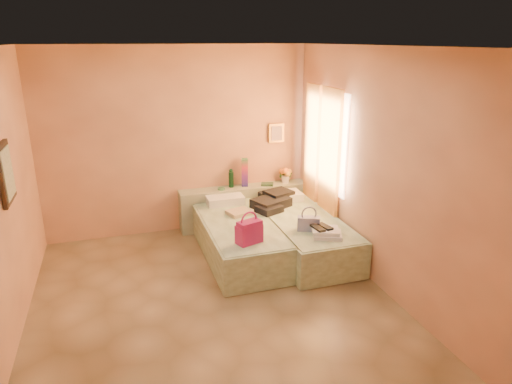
# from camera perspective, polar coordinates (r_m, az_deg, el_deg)

# --- Properties ---
(ground) EXTENTS (4.50, 4.50, 0.00)m
(ground) POSITION_cam_1_polar(r_m,az_deg,el_deg) (5.40, -5.34, -13.52)
(ground) COLOR tan
(ground) RESTS_ON ground
(room_walls) EXTENTS (4.02, 4.51, 2.81)m
(room_walls) POSITION_cam_1_polar(r_m,az_deg,el_deg) (5.29, -5.07, 6.77)
(room_walls) COLOR #EFB17F
(room_walls) RESTS_ON ground
(headboard_ledge) EXTENTS (2.05, 0.30, 0.65)m
(headboard_ledge) POSITION_cam_1_polar(r_m,az_deg,el_deg) (7.31, -1.51, -1.75)
(headboard_ledge) COLOR #A4AD8D
(headboard_ledge) RESTS_ON ground
(bed_left) EXTENTS (0.91, 2.01, 0.50)m
(bed_left) POSITION_cam_1_polar(r_m,az_deg,el_deg) (6.31, -2.13, -5.91)
(bed_left) COLOR #CAE9BC
(bed_left) RESTS_ON ground
(bed_right) EXTENTS (0.91, 2.01, 0.50)m
(bed_right) POSITION_cam_1_polar(r_m,az_deg,el_deg) (6.47, 5.92, -5.35)
(bed_right) COLOR #CAE9BC
(bed_right) RESTS_ON ground
(water_bottle) EXTENTS (0.10, 0.10, 0.28)m
(water_bottle) POSITION_cam_1_polar(r_m,az_deg,el_deg) (7.15, -3.13, 1.69)
(water_bottle) COLOR #153A24
(water_bottle) RESTS_ON headboard_ledge
(rainbow_box) EXTENTS (0.12, 0.12, 0.45)m
(rainbow_box) POSITION_cam_1_polar(r_m,az_deg,el_deg) (7.17, -1.42, 2.47)
(rainbow_box) COLOR #AD1562
(rainbow_box) RESTS_ON headboard_ledge
(small_dish) EXTENTS (0.14, 0.14, 0.03)m
(small_dish) POSITION_cam_1_polar(r_m,az_deg,el_deg) (7.07, -4.36, 0.40)
(small_dish) COLOR #49865B
(small_dish) RESTS_ON headboard_ledge
(green_book) EXTENTS (0.23, 0.20, 0.03)m
(green_book) POSITION_cam_1_polar(r_m,az_deg,el_deg) (7.27, 1.42, 0.98)
(green_book) COLOR #284B35
(green_book) RESTS_ON headboard_ledge
(flower_vase) EXTENTS (0.23, 0.23, 0.29)m
(flower_vase) POSITION_cam_1_polar(r_m,az_deg,el_deg) (7.38, 3.71, 2.28)
(flower_vase) COLOR silver
(flower_vase) RESTS_ON headboard_ledge
(magenta_handbag) EXTENTS (0.35, 0.27, 0.29)m
(magenta_handbag) POSITION_cam_1_polar(r_m,az_deg,el_deg) (5.55, -0.87, -4.98)
(magenta_handbag) COLOR #AD1562
(magenta_handbag) RESTS_ON bed_left
(khaki_garment) EXTENTS (0.39, 0.35, 0.06)m
(khaki_garment) POSITION_cam_1_polar(r_m,az_deg,el_deg) (6.48, -2.08, -2.56)
(khaki_garment) COLOR tan
(khaki_garment) RESTS_ON bed_left
(clothes_pile) EXTENTS (0.75, 0.75, 0.17)m
(clothes_pile) POSITION_cam_1_polar(r_m,az_deg,el_deg) (6.75, 2.27, -1.15)
(clothes_pile) COLOR black
(clothes_pile) RESTS_ON bed_right
(blue_handbag) EXTENTS (0.31, 0.23, 0.19)m
(blue_handbag) POSITION_cam_1_polar(r_m,az_deg,el_deg) (5.96, 6.60, -3.95)
(blue_handbag) COLOR #3E4C96
(blue_handbag) RESTS_ON bed_right
(towel_stack) EXTENTS (0.44, 0.41, 0.10)m
(towel_stack) POSITION_cam_1_polar(r_m,az_deg,el_deg) (5.82, 8.92, -5.07)
(towel_stack) COLOR silver
(towel_stack) RESTS_ON bed_right
(sandal_pair) EXTENTS (0.21, 0.26, 0.02)m
(sandal_pair) POSITION_cam_1_polar(r_m,az_deg,el_deg) (5.81, 8.21, -4.40)
(sandal_pair) COLOR black
(sandal_pair) RESTS_ON towel_stack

